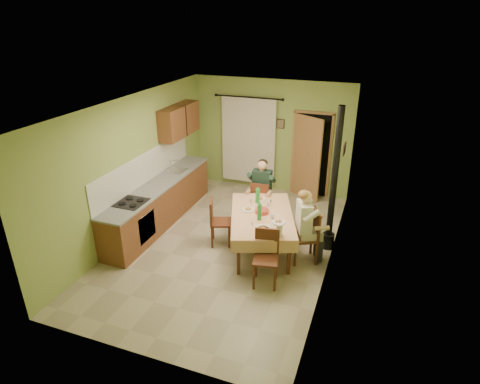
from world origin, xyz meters
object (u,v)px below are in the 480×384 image
at_px(chair_near, 265,269).
at_px(man_right, 306,218).
at_px(dining_table, 262,232).
at_px(chair_far, 261,209).
at_px(chair_left, 220,231).
at_px(stove_flue, 332,200).
at_px(chair_right, 304,246).
at_px(man_far, 262,184).

xyz_separation_m(chair_near, man_right, (0.46, 0.92, 0.59)).
bearing_deg(dining_table, chair_far, 88.18).
bearing_deg(dining_table, chair_left, 166.47).
relative_size(chair_near, stove_flue, 0.35).
relative_size(chair_near, man_right, 0.70).
xyz_separation_m(chair_near, chair_right, (0.47, 0.93, 0.00)).
height_order(chair_left, man_right, man_right).
xyz_separation_m(chair_far, chair_left, (-0.47, -1.18, -0.00)).
distance_m(man_far, man_right, 1.69).
xyz_separation_m(chair_near, stove_flue, (0.82, 1.51, 0.73)).
bearing_deg(stove_flue, chair_right, -121.00).
distance_m(chair_left, man_far, 1.41).
height_order(man_far, stove_flue, stove_flue).
relative_size(man_far, man_right, 1.00).
relative_size(chair_left, stove_flue, 0.34).
height_order(man_far, man_right, same).
height_order(chair_near, stove_flue, stove_flue).
height_order(dining_table, stove_flue, stove_flue).
height_order(dining_table, chair_far, chair_far).
height_order(chair_right, man_far, man_far).
relative_size(chair_near, chair_left, 1.02).
xyz_separation_m(chair_near, man_far, (-0.74, 2.11, 0.59)).
height_order(chair_far, chair_left, chair_far).
bearing_deg(chair_near, man_far, -82.14).
bearing_deg(chair_left, dining_table, 76.00).
relative_size(chair_far, stove_flue, 0.34).
height_order(chair_far, stove_flue, stove_flue).
bearing_deg(man_far, chair_right, -47.01).
bearing_deg(chair_near, chair_left, -48.68).
height_order(chair_right, stove_flue, stove_flue).
bearing_deg(chair_far, man_far, 90.00).
distance_m(dining_table, stove_flue, 1.46).
bearing_deg(chair_near, chair_right, -128.46).
height_order(chair_near, man_right, man_right).
height_order(chair_far, man_far, man_far).
bearing_deg(man_right, chair_right, -90.00).
relative_size(chair_far, chair_right, 0.95).
relative_size(man_far, stove_flue, 0.50).
bearing_deg(chair_right, dining_table, 59.38).
bearing_deg(man_right, chair_far, 20.61).
bearing_deg(chair_left, man_far, 138.04).
bearing_deg(man_far, dining_table, -74.72).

